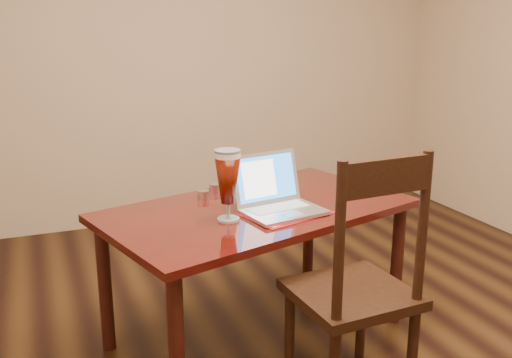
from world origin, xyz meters
name	(u,v)px	position (x,y,z in m)	size (l,w,h in m)	color
dining_table	(257,220)	(-0.10, 0.53, 0.63)	(1.65, 1.21, 1.02)	#440A09
dining_chair	(357,289)	(0.08, -0.11, 0.52)	(0.49, 0.47, 1.10)	black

